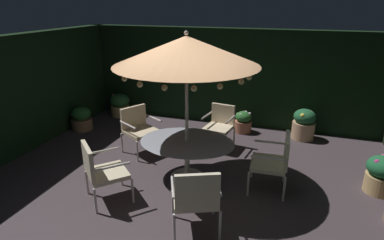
{
  "coord_description": "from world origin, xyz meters",
  "views": [
    {
      "loc": [
        1.63,
        -4.59,
        2.97
      ],
      "look_at": [
        -0.07,
        0.5,
        1.0
      ],
      "focal_mm": 30.32,
      "sensor_mm": 36.0,
      "label": 1
    }
  ],
  "objects_px": {
    "patio_chair_east": "(196,196)",
    "patio_chair_southeast": "(275,159)",
    "patio_umbrella": "(186,51)",
    "patio_dining_table": "(187,148)",
    "patio_chair_north": "(139,126)",
    "potted_plant_back_left": "(243,122)",
    "potted_plant_left_far": "(82,119)",
    "patio_chair_south": "(220,123)",
    "potted_plant_left_near": "(304,124)",
    "patio_chair_northeast": "(101,169)",
    "potted_plant_front_corner": "(382,174)",
    "potted_plant_right_far": "(120,105)"
  },
  "relations": [
    {
      "from": "patio_umbrella",
      "to": "patio_chair_southeast",
      "type": "height_order",
      "value": "patio_umbrella"
    },
    {
      "from": "patio_umbrella",
      "to": "patio_chair_east",
      "type": "relative_size",
      "value": 2.57
    },
    {
      "from": "potted_plant_front_corner",
      "to": "patio_chair_south",
      "type": "bearing_deg",
      "value": 162.9
    },
    {
      "from": "patio_chair_north",
      "to": "patio_chair_south",
      "type": "height_order",
      "value": "patio_chair_north"
    },
    {
      "from": "patio_chair_northeast",
      "to": "patio_chair_east",
      "type": "xyz_separation_m",
      "value": [
        1.63,
        -0.27,
        0.02
      ]
    },
    {
      "from": "potted_plant_left_far",
      "to": "patio_chair_northeast",
      "type": "bearing_deg",
      "value": -48.34
    },
    {
      "from": "potted_plant_back_left",
      "to": "potted_plant_left_near",
      "type": "distance_m",
      "value": 1.38
    },
    {
      "from": "patio_umbrella",
      "to": "potted_plant_left_far",
      "type": "relative_size",
      "value": 4.52
    },
    {
      "from": "patio_chair_north",
      "to": "potted_plant_left_far",
      "type": "xyz_separation_m",
      "value": [
        -1.9,
        0.65,
        -0.27
      ]
    },
    {
      "from": "patio_dining_table",
      "to": "potted_plant_front_corner",
      "type": "relative_size",
      "value": 2.62
    },
    {
      "from": "patio_chair_southeast",
      "to": "potted_plant_back_left",
      "type": "height_order",
      "value": "patio_chair_southeast"
    },
    {
      "from": "patio_chair_northeast",
      "to": "potted_plant_right_far",
      "type": "bearing_deg",
      "value": 116.41
    },
    {
      "from": "patio_chair_east",
      "to": "patio_chair_southeast",
      "type": "relative_size",
      "value": 1.01
    },
    {
      "from": "patio_umbrella",
      "to": "patio_chair_north",
      "type": "relative_size",
      "value": 2.72
    },
    {
      "from": "patio_dining_table",
      "to": "potted_plant_back_left",
      "type": "relative_size",
      "value": 3.25
    },
    {
      "from": "patio_chair_north",
      "to": "potted_plant_right_far",
      "type": "height_order",
      "value": "patio_chair_north"
    },
    {
      "from": "patio_chair_east",
      "to": "potted_plant_right_far",
      "type": "relative_size",
      "value": 1.61
    },
    {
      "from": "patio_dining_table",
      "to": "patio_chair_northeast",
      "type": "height_order",
      "value": "patio_chair_northeast"
    },
    {
      "from": "potted_plant_right_far",
      "to": "patio_umbrella",
      "type": "bearing_deg",
      "value": -42.13
    },
    {
      "from": "patio_dining_table",
      "to": "patio_chair_east",
      "type": "height_order",
      "value": "patio_chair_east"
    },
    {
      "from": "patio_umbrella",
      "to": "potted_plant_right_far",
      "type": "height_order",
      "value": "patio_umbrella"
    },
    {
      "from": "patio_chair_east",
      "to": "patio_dining_table",
      "type": "bearing_deg",
      "value": 113.89
    },
    {
      "from": "patio_chair_southeast",
      "to": "potted_plant_front_corner",
      "type": "relative_size",
      "value": 1.55
    },
    {
      "from": "potted_plant_right_far",
      "to": "potted_plant_back_left",
      "type": "xyz_separation_m",
      "value": [
        3.4,
        -0.11,
        -0.06
      ]
    },
    {
      "from": "patio_chair_north",
      "to": "patio_chair_south",
      "type": "bearing_deg",
      "value": 26.0
    },
    {
      "from": "patio_chair_southeast",
      "to": "potted_plant_back_left",
      "type": "xyz_separation_m",
      "value": [
        -0.93,
        2.38,
        -0.31
      ]
    },
    {
      "from": "patio_dining_table",
      "to": "patio_chair_east",
      "type": "xyz_separation_m",
      "value": [
        0.6,
        -1.36,
        -0.0
      ]
    },
    {
      "from": "patio_chair_north",
      "to": "potted_plant_left_far",
      "type": "bearing_deg",
      "value": 161.12
    },
    {
      "from": "potted_plant_front_corner",
      "to": "potted_plant_left_far",
      "type": "relative_size",
      "value": 1.12
    },
    {
      "from": "patio_chair_north",
      "to": "potted_plant_left_near",
      "type": "xyz_separation_m",
      "value": [
        3.24,
        1.78,
        -0.2
      ]
    },
    {
      "from": "patio_dining_table",
      "to": "patio_chair_north",
      "type": "relative_size",
      "value": 1.77
    },
    {
      "from": "patio_chair_south",
      "to": "potted_plant_left_far",
      "type": "height_order",
      "value": "patio_chair_south"
    },
    {
      "from": "patio_chair_southeast",
      "to": "potted_plant_right_far",
      "type": "xyz_separation_m",
      "value": [
        -4.33,
        2.49,
        -0.26
      ]
    },
    {
      "from": "potted_plant_left_near",
      "to": "patio_chair_southeast",
      "type": "bearing_deg",
      "value": -100.38
    },
    {
      "from": "patio_dining_table",
      "to": "potted_plant_left_far",
      "type": "xyz_separation_m",
      "value": [
        -3.21,
        1.36,
        -0.31
      ]
    },
    {
      "from": "patio_chair_north",
      "to": "potted_plant_left_near",
      "type": "relative_size",
      "value": 1.34
    },
    {
      "from": "patio_chair_east",
      "to": "patio_chair_southeast",
      "type": "distance_m",
      "value": 1.69
    },
    {
      "from": "patio_chair_southeast",
      "to": "potted_plant_left_near",
      "type": "xyz_separation_m",
      "value": [
        0.44,
        2.42,
        -0.22
      ]
    },
    {
      "from": "potted_plant_right_far",
      "to": "patio_chair_east",
      "type": "bearing_deg",
      "value": -48.79
    },
    {
      "from": "patio_dining_table",
      "to": "potted_plant_front_corner",
      "type": "height_order",
      "value": "patio_dining_table"
    },
    {
      "from": "patio_dining_table",
      "to": "potted_plant_back_left",
      "type": "xyz_separation_m",
      "value": [
        0.56,
        2.46,
        -0.33
      ]
    },
    {
      "from": "patio_chair_south",
      "to": "potted_plant_right_far",
      "type": "distance_m",
      "value": 3.27
    },
    {
      "from": "patio_chair_northeast",
      "to": "patio_chair_east",
      "type": "relative_size",
      "value": 0.98
    },
    {
      "from": "patio_dining_table",
      "to": "patio_chair_southeast",
      "type": "height_order",
      "value": "patio_chair_southeast"
    },
    {
      "from": "patio_dining_table",
      "to": "patio_chair_north",
      "type": "distance_m",
      "value": 1.49
    },
    {
      "from": "patio_chair_east",
      "to": "patio_chair_south",
      "type": "height_order",
      "value": "patio_chair_east"
    },
    {
      "from": "potted_plant_front_corner",
      "to": "potted_plant_back_left",
      "type": "bearing_deg",
      "value": 143.88
    },
    {
      "from": "potted_plant_front_corner",
      "to": "potted_plant_left_near",
      "type": "height_order",
      "value": "potted_plant_left_near"
    },
    {
      "from": "potted_plant_right_far",
      "to": "potted_plant_left_far",
      "type": "xyz_separation_m",
      "value": [
        -0.37,
        -1.2,
        -0.04
      ]
    },
    {
      "from": "potted_plant_right_far",
      "to": "potted_plant_back_left",
      "type": "distance_m",
      "value": 3.4
    }
  ]
}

